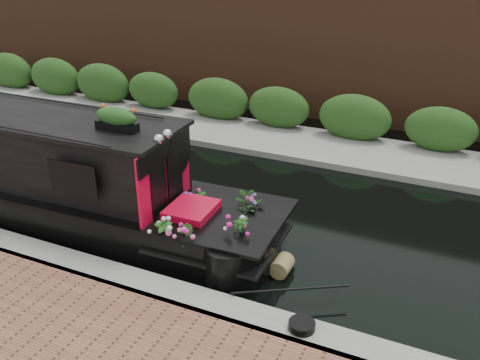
% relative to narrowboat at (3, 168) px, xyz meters
% --- Properties ---
extents(ground, '(80.00, 80.00, 0.00)m').
position_rel_narrowboat_xyz_m(ground, '(3.93, 1.78, -0.85)').
color(ground, black).
rests_on(ground, ground).
extents(near_bank_coping, '(40.00, 0.60, 0.50)m').
position_rel_narrowboat_xyz_m(near_bank_coping, '(3.93, -1.52, -0.85)').
color(near_bank_coping, gray).
rests_on(near_bank_coping, ground).
extents(far_bank_path, '(40.00, 2.40, 0.34)m').
position_rel_narrowboat_xyz_m(far_bank_path, '(3.93, 5.98, -0.85)').
color(far_bank_path, gray).
rests_on(far_bank_path, ground).
extents(far_hedge, '(40.00, 1.10, 2.80)m').
position_rel_narrowboat_xyz_m(far_hedge, '(3.93, 6.88, -0.85)').
color(far_hedge, '#234918').
rests_on(far_hedge, ground).
extents(far_brick_wall, '(40.00, 1.00, 8.00)m').
position_rel_narrowboat_xyz_m(far_brick_wall, '(3.93, 8.98, -0.85)').
color(far_brick_wall, '#532F1C').
rests_on(far_brick_wall, ground).
extents(narrowboat, '(12.21, 2.58, 2.87)m').
position_rel_narrowboat_xyz_m(narrowboat, '(0.00, 0.00, 0.00)').
color(narrowboat, black).
rests_on(narrowboat, ground).
extents(rope_fender, '(0.34, 0.42, 0.34)m').
position_rel_narrowboat_xyz_m(rope_fender, '(6.50, -0.00, -0.68)').
color(rope_fender, olive).
rests_on(rope_fender, ground).
extents(coiled_mooring_rope, '(0.40, 0.40, 0.12)m').
position_rel_narrowboat_xyz_m(coiled_mooring_rope, '(7.37, -1.51, -0.54)').
color(coiled_mooring_rope, black).
rests_on(coiled_mooring_rope, near_bank_coping).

